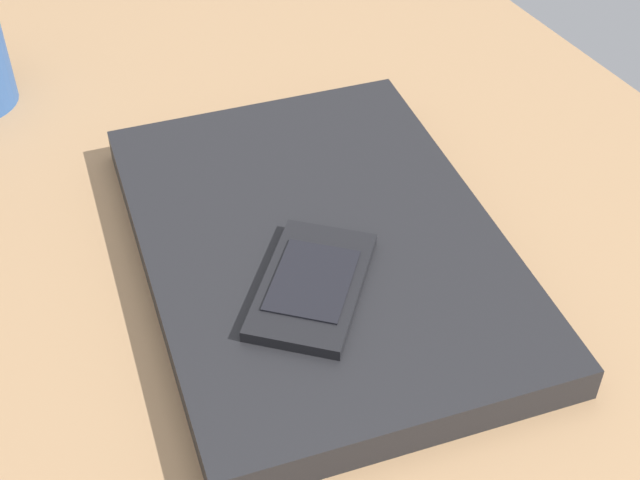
# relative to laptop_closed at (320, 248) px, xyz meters

# --- Properties ---
(desk_surface) EXTENTS (1.20, 0.80, 0.03)m
(desk_surface) POSITION_rel_laptop_closed_xyz_m (0.06, 0.05, -0.03)
(desk_surface) COLOR #9E7751
(desk_surface) RESTS_ON ground
(laptop_closed) EXTENTS (0.36, 0.28, 0.03)m
(laptop_closed) POSITION_rel_laptop_closed_xyz_m (0.00, 0.00, 0.00)
(laptop_closed) COLOR black
(laptop_closed) RESTS_ON desk_surface
(cell_phone_on_laptop) EXTENTS (0.12, 0.12, 0.01)m
(cell_phone_on_laptop) POSITION_rel_laptop_closed_xyz_m (-0.04, 0.03, 0.02)
(cell_phone_on_laptop) COLOR black
(cell_phone_on_laptop) RESTS_ON laptop_closed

